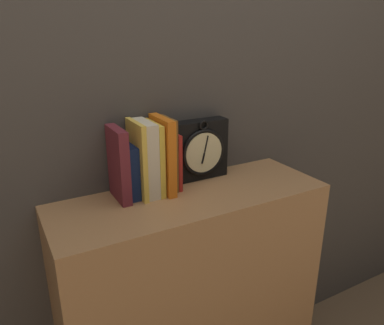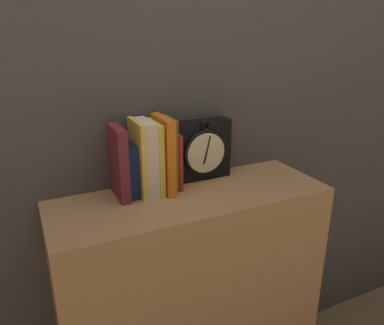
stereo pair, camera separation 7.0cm
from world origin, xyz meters
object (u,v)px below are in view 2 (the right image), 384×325
(book_slot5_orange, at_px, (164,154))
(book_slot6_brown, at_px, (170,153))
(book_slot1_navy, at_px, (129,169))
(clock, at_px, (202,150))
(book_slot7_red, at_px, (174,159))
(book_slot3_cream, at_px, (146,158))
(book_slot4_yellow, at_px, (155,157))
(book_slot2_yellow, at_px, (138,159))
(book_slot0_maroon, at_px, (119,163))

(book_slot5_orange, xyz_separation_m, book_slot6_brown, (0.03, 0.02, -0.00))
(book_slot1_navy, height_order, book_slot5_orange, book_slot5_orange)
(clock, relative_size, book_slot5_orange, 0.88)
(clock, height_order, book_slot7_red, clock)
(clock, xyz_separation_m, book_slot3_cream, (-0.22, -0.03, 0.01))
(book_slot7_red, bearing_deg, clock, 11.19)
(book_slot3_cream, bearing_deg, book_slot5_orange, -6.71)
(book_slot1_navy, bearing_deg, book_slot3_cream, -9.21)
(book_slot1_navy, xyz_separation_m, book_slot7_red, (0.16, 0.00, 0.01))
(book_slot3_cream, height_order, book_slot5_orange, book_slot5_orange)
(book_slot4_yellow, xyz_separation_m, book_slot5_orange, (0.03, -0.01, 0.01))
(book_slot2_yellow, distance_m, book_slot3_cream, 0.03)
(book_slot1_navy, relative_size, book_slot6_brown, 0.71)
(book_slot2_yellow, xyz_separation_m, book_slot4_yellow, (0.06, 0.00, -0.00))
(book_slot2_yellow, relative_size, book_slot7_red, 1.28)
(book_slot3_cream, relative_size, book_slot7_red, 1.26)
(book_slot6_brown, bearing_deg, book_slot2_yellow, -173.97)
(book_slot2_yellow, bearing_deg, book_slot3_cream, 5.33)
(book_slot1_navy, relative_size, book_slot5_orange, 0.69)
(book_slot3_cream, xyz_separation_m, book_slot6_brown, (0.09, 0.01, 0.00))
(book_slot0_maroon, relative_size, book_slot7_red, 1.21)
(book_slot7_red, bearing_deg, book_slot6_brown, -178.53)
(clock, distance_m, book_slot3_cream, 0.22)
(book_slot0_maroon, relative_size, book_slot3_cream, 0.96)
(book_slot2_yellow, xyz_separation_m, book_slot7_red, (0.13, 0.01, -0.03))
(book_slot3_cream, height_order, book_slot7_red, book_slot3_cream)
(book_slot6_brown, bearing_deg, book_slot4_yellow, -169.93)
(clock, relative_size, book_slot0_maroon, 0.95)
(book_slot3_cream, relative_size, book_slot5_orange, 0.97)
(book_slot1_navy, xyz_separation_m, book_slot6_brown, (0.14, 0.00, 0.04))
(book_slot0_maroon, height_order, book_slot3_cream, book_slot3_cream)
(book_slot7_red, bearing_deg, book_slot0_maroon, -177.23)
(clock, distance_m, book_slot5_orange, 0.17)
(clock, height_order, book_slot0_maroon, book_slot0_maroon)
(book_slot5_orange, bearing_deg, book_slot2_yellow, 177.40)
(book_slot0_maroon, bearing_deg, book_slot3_cream, -0.32)
(book_slot7_red, bearing_deg, book_slot4_yellow, -171.94)
(book_slot7_red, bearing_deg, book_slot3_cream, -174.53)
(book_slot7_red, bearing_deg, book_slot1_navy, -179.76)
(book_slot3_cream, bearing_deg, book_slot1_navy, 170.79)
(clock, distance_m, book_slot6_brown, 0.14)
(book_slot6_brown, xyz_separation_m, book_slot7_red, (0.02, 0.00, -0.03))
(clock, distance_m, book_slot0_maroon, 0.31)
(book_slot4_yellow, distance_m, book_slot7_red, 0.08)
(book_slot5_orange, bearing_deg, book_slot4_yellow, 167.20)
(book_slot0_maroon, xyz_separation_m, book_slot4_yellow, (0.12, -0.00, 0.00))
(book_slot5_orange, bearing_deg, book_slot3_cream, 173.29)
(book_slot1_navy, relative_size, book_slot3_cream, 0.71)
(book_slot1_navy, distance_m, book_slot3_cream, 0.07)
(book_slot5_orange, relative_size, book_slot7_red, 1.30)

